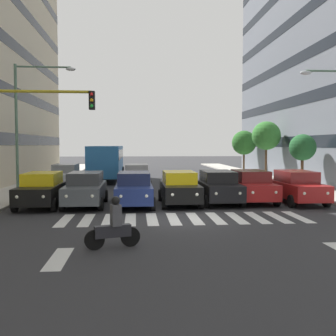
% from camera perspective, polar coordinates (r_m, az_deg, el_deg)
% --- Properties ---
extents(ground_plane, '(180.00, 180.00, 0.00)m').
position_cam_1_polar(ground_plane, '(16.67, 2.34, -7.36)').
color(ground_plane, '#2D2D30').
extents(crosswalk_markings, '(10.35, 2.80, 0.01)m').
position_cam_1_polar(crosswalk_markings, '(16.67, 2.34, -7.35)').
color(crosswalk_markings, silver).
rests_on(crosswalk_markings, ground_plane).
extents(lane_arrow_1, '(0.50, 2.20, 0.01)m').
position_cam_1_polar(lane_arrow_1, '(11.39, -15.58, -12.55)').
color(lane_arrow_1, silver).
rests_on(lane_arrow_1, ground_plane).
extents(car_0, '(2.02, 4.44, 1.72)m').
position_cam_1_polar(car_0, '(22.02, 18.22, -2.58)').
color(car_0, maroon).
rests_on(car_0, ground_plane).
extents(car_1, '(2.02, 4.44, 1.72)m').
position_cam_1_polar(car_1, '(21.71, 11.96, -2.57)').
color(car_1, maroon).
rests_on(car_1, ground_plane).
extents(car_2, '(2.02, 4.44, 1.72)m').
position_cam_1_polar(car_2, '(21.03, 7.32, -2.71)').
color(car_2, black).
rests_on(car_2, ground_plane).
extents(car_3, '(2.02, 4.44, 1.72)m').
position_cam_1_polar(car_3, '(20.45, 1.67, -2.86)').
color(car_3, black).
rests_on(car_3, ground_plane).
extents(car_4, '(2.02, 4.44, 1.72)m').
position_cam_1_polar(car_4, '(19.98, -4.97, -3.02)').
color(car_4, navy).
rests_on(car_4, ground_plane).
extents(car_5, '(2.02, 4.44, 1.72)m').
position_cam_1_polar(car_5, '(20.34, -11.90, -2.97)').
color(car_5, '#474C51').
rests_on(car_5, ground_plane).
extents(car_6, '(2.02, 4.44, 1.72)m').
position_cam_1_polar(car_6, '(20.67, -17.84, -2.96)').
color(car_6, black).
rests_on(car_6, ground_plane).
extents(car_row2_0, '(2.02, 4.44, 1.72)m').
position_cam_1_polar(car_row2_0, '(29.17, -14.65, -1.10)').
color(car_row2_0, '#B2B7BC').
rests_on(car_row2_0, ground_plane).
extents(car_row2_1, '(2.02, 4.44, 1.72)m').
position_cam_1_polar(car_row2_1, '(28.02, -4.59, -1.18)').
color(car_row2_1, silver).
rests_on(car_row2_1, ground_plane).
extents(bus_behind_traffic, '(2.78, 10.50, 3.00)m').
position_cam_1_polar(bus_behind_traffic, '(35.17, -8.87, 1.31)').
color(bus_behind_traffic, '#286BAD').
rests_on(bus_behind_traffic, ground_plane).
extents(motorcycle_with_rider, '(1.65, 0.59, 1.57)m').
position_cam_1_polar(motorcycle_with_rider, '(12.02, -7.89, -8.47)').
color(motorcycle_with_rider, black).
rests_on(motorcycle_with_rider, ground_plane).
extents(traffic_light_gantry, '(4.24, 0.36, 5.50)m').
position_cam_1_polar(traffic_light_gantry, '(17.26, -20.35, 5.11)').
color(traffic_light_gantry, '#AD991E').
rests_on(traffic_light_gantry, ground_plane).
extents(street_lamp_right, '(3.48, 0.28, 7.58)m').
position_cam_1_polar(street_lamp_right, '(24.19, -19.87, 7.22)').
color(street_lamp_right, '#4C6B56').
rests_on(street_lamp_right, sidewalk_right).
extents(street_tree_1, '(1.86, 1.86, 3.71)m').
position_cam_1_polar(street_tree_1, '(29.10, 18.96, 2.81)').
color(street_tree_1, '#513823').
rests_on(street_tree_1, sidewalk_left).
extents(street_tree_2, '(2.54, 2.54, 5.05)m').
position_cam_1_polar(street_tree_2, '(36.03, 14.09, 4.55)').
color(street_tree_2, '#513823').
rests_on(street_tree_2, sidewalk_left).
extents(street_tree_3, '(2.59, 2.59, 4.49)m').
position_cam_1_polar(street_tree_3, '(42.89, 10.99, 3.62)').
color(street_tree_3, '#513823').
rests_on(street_tree_3, sidewalk_left).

